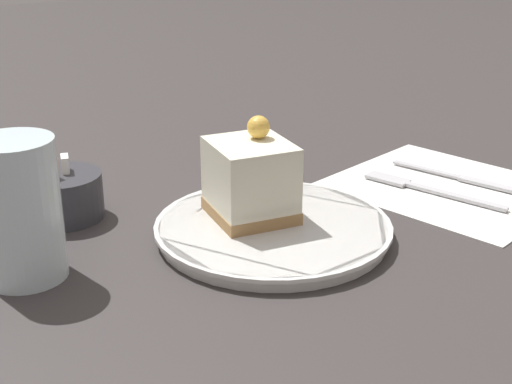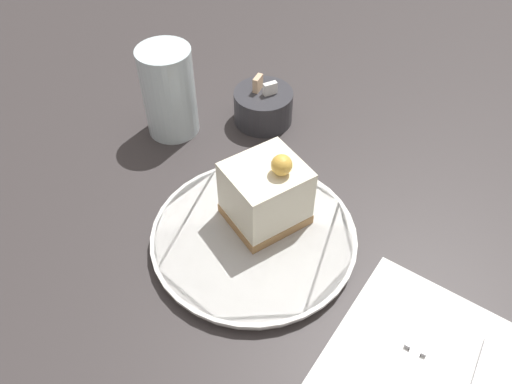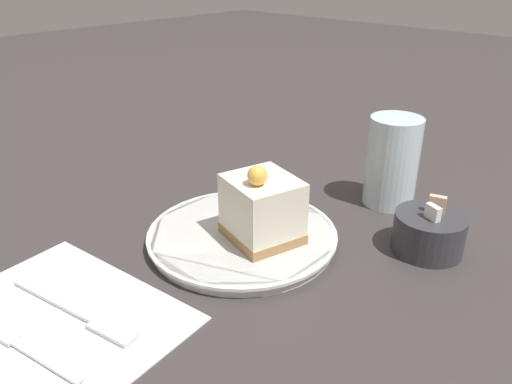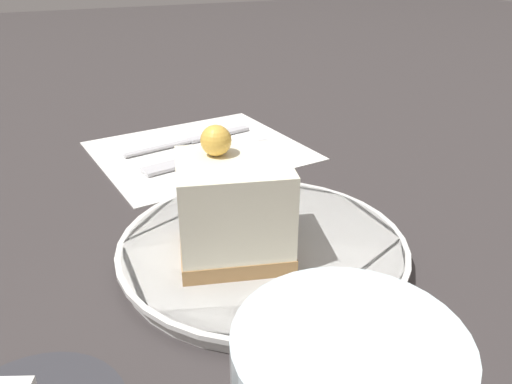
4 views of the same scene
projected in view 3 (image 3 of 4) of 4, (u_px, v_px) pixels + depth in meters
The scene contains 8 objects.
ground_plane at pixel (261, 239), 0.65m from camera, with size 4.00×4.00×0.00m, color #383333.
plate at pixel (242, 236), 0.64m from camera, with size 0.24×0.24×0.02m.
cake_slice at pixel (262, 208), 0.61m from camera, with size 0.10×0.10×0.10m.
napkin at pixel (44, 327), 0.50m from camera, with size 0.25×0.27×0.00m.
fork at pixel (81, 314), 0.51m from camera, with size 0.05×0.18×0.00m.
knife at pixel (3, 335), 0.48m from camera, with size 0.05×0.18×0.00m.
sugar_bowl at pixel (429, 232), 0.62m from camera, with size 0.09×0.09×0.07m.
drinking_glass at pixel (392, 162), 0.72m from camera, with size 0.07×0.07×0.13m.
Camera 3 is at (0.41, 0.38, 0.34)m, focal length 35.00 mm.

